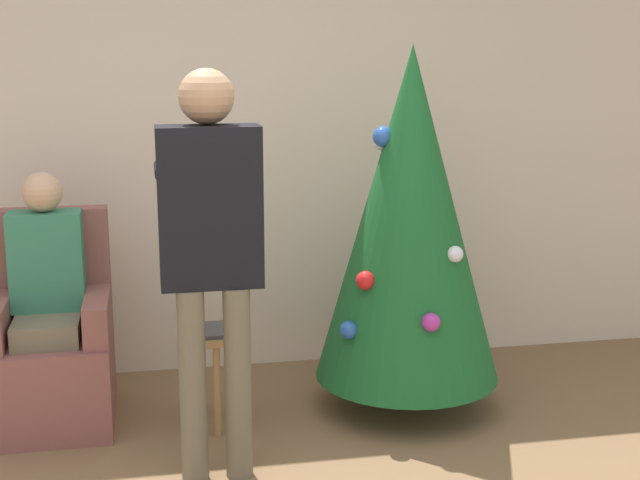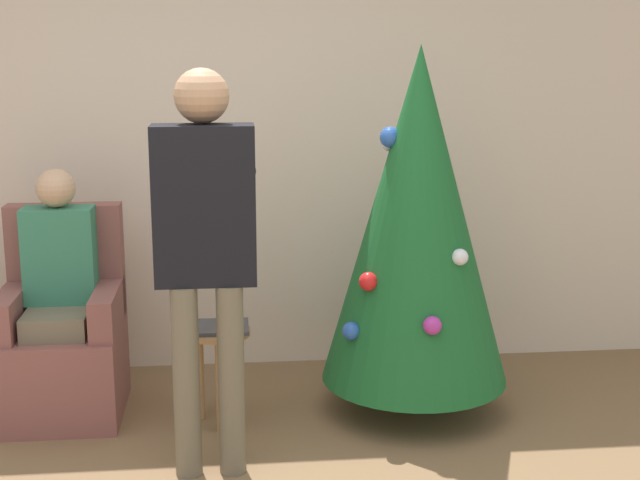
{
  "view_description": "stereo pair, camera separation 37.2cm",
  "coord_description": "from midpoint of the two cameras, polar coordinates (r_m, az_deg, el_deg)",
  "views": [
    {
      "loc": [
        -0.23,
        -2.92,
        1.9
      ],
      "look_at": [
        0.56,
        1.08,
        1.0
      ],
      "focal_mm": 50.0,
      "sensor_mm": 36.0,
      "label": 1
    },
    {
      "loc": [
        0.14,
        -2.98,
        1.9
      ],
      "look_at": [
        0.56,
        1.08,
        1.0
      ],
      "focal_mm": 50.0,
      "sensor_mm": 36.0,
      "label": 2
    }
  ],
  "objects": [
    {
      "name": "armchair",
      "position": [
        4.83,
        -18.95,
        -6.74
      ],
      "size": [
        0.6,
        0.66,
        1.07
      ],
      "color": "brown",
      "rests_on": "ground_plane"
    },
    {
      "name": "laptop",
      "position": [
        4.5,
        -9.17,
        -5.75
      ],
      "size": [
        0.31,
        0.25,
        0.02
      ],
      "color": "#38383D",
      "rests_on": "side_stool"
    },
    {
      "name": "person_seated",
      "position": [
        4.7,
        -19.28,
        -2.97
      ],
      "size": [
        0.36,
        0.46,
        1.29
      ],
      "color": "#6B604C",
      "rests_on": "ground_plane"
    },
    {
      "name": "christmas_tree",
      "position": [
        4.56,
        3.43,
        1.54
      ],
      "size": [
        0.97,
        0.97,
        1.91
      ],
      "color": "brown",
      "rests_on": "ground_plane"
    },
    {
      "name": "side_stool",
      "position": [
        4.54,
        -9.12,
        -7.17
      ],
      "size": [
        0.32,
        0.32,
        0.5
      ],
      "color": "#A37547",
      "rests_on": "ground_plane"
    },
    {
      "name": "person_standing",
      "position": [
        3.87,
        -9.75,
        0.24
      ],
      "size": [
        0.45,
        0.57,
        1.81
      ],
      "color": "#6B604C",
      "rests_on": "ground_plane"
    },
    {
      "name": "wall_back",
      "position": [
        5.21,
        -10.58,
        6.1
      ],
      "size": [
        8.0,
        0.06,
        2.7
      ],
      "color": "beige",
      "rests_on": "ground_plane"
    }
  ]
}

